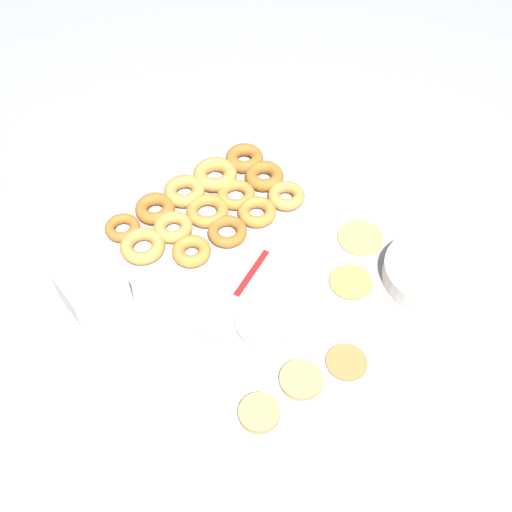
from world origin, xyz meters
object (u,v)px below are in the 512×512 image
Objects in this scene: container_stack at (93,289)px; spatula at (229,306)px; pancake_0 at (347,361)px; pancake_1 at (263,323)px; pancake_2 at (351,281)px; pancake_6 at (361,237)px; pancake_4 at (259,413)px; pancake_5 at (301,379)px; pancake_3 at (219,379)px; batter_bowl at (429,272)px; donut_tray at (209,206)px.

container_stack reaches higher than spatula.
pancake_0 is 0.70× the size of container_stack.
pancake_1 reaches higher than pancake_2.
pancake_6 is 0.36m from spatula.
pancake_0 is 0.56m from container_stack.
pancake_4 is 0.26m from spatula.
pancake_2 is at bearing -160.93° from pancake_4.
pancake_3 is at bearing -38.08° from pancake_5.
pancake_4 is at bearing 3.14° from batter_bowl.
container_stack is (0.10, -0.32, 0.04)m from pancake_3.
pancake_3 is at bearing -79.80° from pancake_4.
pancake_2 is at bearing -33.87° from batter_bowl.
pancake_0 is 0.21m from pancake_4.
batter_bowl is (-0.39, -0.02, 0.02)m from pancake_5.
container_stack is at bearing -32.94° from pancake_2.
pancake_4 is 0.11m from pancake_5.
pancake_4 is 0.54m from donut_tray.
container_stack is at bearing -33.16° from batter_bowl.
pancake_1 is 0.16m from pancake_3.
pancake_6 is 0.88× the size of container_stack.
donut_tray reaches higher than pancake_1.
pancake_0 is 0.97× the size of pancake_5.
pancake_0 is 0.26m from pancake_3.
pancake_0 is at bearing 88.08° from donut_tray.
container_stack is 0.48× the size of spatula.
pancake_1 is 1.35× the size of pancake_5.
pancake_3 is 1.31× the size of pancake_5.
spatula is (0.36, -0.04, -0.00)m from pancake_6.
pancake_5 is 0.72× the size of container_stack.
pancake_5 is at bearing -177.17° from pancake_4.
container_stack is at bearing -73.03° from pancake_3.
pancake_2 is at bearing -154.36° from pancake_5.
pancake_1 is at bearing -8.35° from pancake_2.
pancake_0 is 0.33m from pancake_6.
pancake_5 is 0.81× the size of pancake_6.
pancake_2 is 1.19× the size of pancake_4.
pancake_1 is 1.10× the size of pancake_6.
container_stack is at bearing -74.68° from pancake_4.
donut_tray reaches higher than pancake_4.
pancake_2 is at bearing 108.95° from donut_tray.
batter_bowl reaches higher than spatula.
pancake_3 is 0.52m from batter_bowl.
pancake_1 reaches higher than spatula.
pancake_2 is 0.38m from pancake_4.
batter_bowl reaches higher than pancake_2.
donut_tray is at bearing -91.92° from pancake_0.
pancake_3 is 0.45× the size of spatula.
pancake_1 is 1.03× the size of pancake_3.
pancake_5 is (0.24, 0.12, 0.00)m from pancake_2.
pancake_4 reaches higher than pancake_6.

